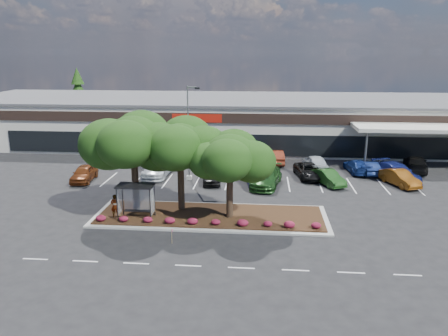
# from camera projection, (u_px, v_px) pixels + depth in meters

# --- Properties ---
(ground) EXTENTS (160.00, 160.00, 0.00)m
(ground) POSITION_uv_depth(u_px,v_px,m) (233.00, 240.00, 29.87)
(ground) COLOR black
(ground) RESTS_ON ground
(retail_store) EXTENTS (80.40, 25.20, 6.25)m
(retail_store) POSITION_uv_depth(u_px,v_px,m) (250.00, 120.00, 61.69)
(retail_store) COLOR beige
(retail_store) RESTS_ON ground
(landscape_island) EXTENTS (18.00, 6.00, 0.26)m
(landscape_island) POSITION_uv_depth(u_px,v_px,m) (211.00, 216.00, 33.86)
(landscape_island) COLOR #A6A6A1
(landscape_island) RESTS_ON ground
(lane_markings) EXTENTS (33.12, 20.06, 0.01)m
(lane_markings) POSITION_uv_depth(u_px,v_px,m) (239.00, 192.00, 39.91)
(lane_markings) COLOR silver
(lane_markings) RESTS_ON ground
(shrub_row) EXTENTS (17.00, 0.80, 0.50)m
(shrub_row) POSITION_uv_depth(u_px,v_px,m) (207.00, 221.00, 31.74)
(shrub_row) COLOR maroon
(shrub_row) RESTS_ON landscape_island
(bus_shelter) EXTENTS (2.75, 1.55, 2.59)m
(bus_shelter) POSITION_uv_depth(u_px,v_px,m) (136.00, 191.00, 32.77)
(bus_shelter) COLOR black
(bus_shelter) RESTS_ON landscape_island
(island_tree_west) EXTENTS (7.20, 7.20, 7.89)m
(island_tree_west) POSITION_uv_depth(u_px,v_px,m) (134.00, 162.00, 33.81)
(island_tree_west) COLOR black
(island_tree_west) RESTS_ON landscape_island
(island_tree_mid) EXTENTS (6.60, 6.60, 7.32)m
(island_tree_mid) POSITION_uv_depth(u_px,v_px,m) (180.00, 164.00, 34.26)
(island_tree_mid) COLOR black
(island_tree_mid) RESTS_ON landscape_island
(island_tree_east) EXTENTS (5.80, 5.80, 6.50)m
(island_tree_east) POSITION_uv_depth(u_px,v_px,m) (230.00, 175.00, 32.57)
(island_tree_east) COLOR black
(island_tree_east) RESTS_ON landscape_island
(conifer_north_west) EXTENTS (4.40, 4.40, 10.00)m
(conifer_north_west) POSITION_uv_depth(u_px,v_px,m) (79.00, 96.00, 75.46)
(conifer_north_west) COLOR black
(conifer_north_west) RESTS_ON ground
(person_waiting) EXTENTS (0.73, 0.56, 1.81)m
(person_waiting) POSITION_uv_depth(u_px,v_px,m) (115.00, 206.00, 33.03)
(person_waiting) COLOR #594C47
(person_waiting) RESTS_ON landscape_island
(light_pole) EXTENTS (1.43, 0.52, 9.32)m
(light_pole) POSITION_uv_depth(u_px,v_px,m) (190.00, 139.00, 42.89)
(light_pole) COLOR #A6A6A1
(light_pole) RESTS_ON ground
(survey_stake) EXTENTS (0.07, 0.14, 1.05)m
(survey_stake) POSITION_uv_depth(u_px,v_px,m) (172.00, 234.00, 29.08)
(survey_stake) COLOR #967D4E
(survey_stake) RESTS_ON ground
(car_0) EXTENTS (2.20, 4.71, 1.56)m
(car_0) POSITION_uv_depth(u_px,v_px,m) (84.00, 173.00, 43.33)
(car_0) COLOR #673013
(car_0) RESTS_ON ground
(car_1) EXTENTS (2.63, 5.90, 1.68)m
(car_1) POSITION_uv_depth(u_px,v_px,m) (158.00, 168.00, 45.13)
(car_1) COLOR silver
(car_1) RESTS_ON ground
(car_2) EXTENTS (2.23, 4.41, 1.44)m
(car_2) POSITION_uv_depth(u_px,v_px,m) (211.00, 176.00, 42.68)
(car_2) COLOR black
(car_2) RESTS_ON ground
(car_3) EXTENTS (2.49, 4.99, 1.57)m
(car_3) POSITION_uv_depth(u_px,v_px,m) (255.00, 175.00, 42.53)
(car_3) COLOR navy
(car_3) RESTS_ON ground
(car_4) EXTENTS (3.44, 6.23, 1.71)m
(car_4) POSITION_uv_depth(u_px,v_px,m) (266.00, 177.00, 41.65)
(car_4) COLOR #204B1C
(car_4) RESTS_ON ground
(car_5) EXTENTS (3.13, 5.48, 1.44)m
(car_5) POSITION_uv_depth(u_px,v_px,m) (309.00, 171.00, 44.42)
(car_5) COLOR black
(car_5) RESTS_ON ground
(car_6) EXTENTS (3.16, 4.54, 1.42)m
(car_6) POSITION_uv_depth(u_px,v_px,m) (328.00, 177.00, 42.13)
(car_6) COLOR #21511B
(car_6) RESTS_ON ground
(car_7) EXTENTS (4.34, 6.38, 1.72)m
(car_7) POSITION_uv_depth(u_px,v_px,m) (397.00, 172.00, 43.33)
(car_7) COLOR navy
(car_7) RESTS_ON ground
(car_8) EXTENTS (3.18, 4.82, 1.50)m
(car_8) POSITION_uv_depth(u_px,v_px,m) (400.00, 178.00, 41.84)
(car_8) COLOR brown
(car_8) RESTS_ON ground
(car_9) EXTENTS (2.53, 5.37, 1.70)m
(car_9) POSITION_uv_depth(u_px,v_px,m) (158.00, 159.00, 48.72)
(car_9) COLOR silver
(car_9) RESTS_ON ground
(car_10) EXTENTS (2.98, 5.79, 1.61)m
(car_10) POSITION_uv_depth(u_px,v_px,m) (192.00, 154.00, 51.51)
(car_10) COLOR black
(car_10) RESTS_ON ground
(car_11) EXTENTS (2.89, 4.66, 1.48)m
(car_11) POSITION_uv_depth(u_px,v_px,m) (240.00, 156.00, 50.60)
(car_11) COLOR maroon
(car_11) RESTS_ON ground
(car_12) EXTENTS (3.94, 6.17, 1.59)m
(car_12) POSITION_uv_depth(u_px,v_px,m) (238.00, 159.00, 48.86)
(car_12) COLOR navy
(car_12) RESTS_ON ground
(car_13) EXTENTS (2.14, 5.04, 1.62)m
(car_13) POSITION_uv_depth(u_px,v_px,m) (275.00, 157.00, 50.08)
(car_13) COLOR maroon
(car_13) RESTS_ON ground
(car_14) EXTENTS (2.67, 5.27, 1.72)m
(car_14) POSITION_uv_depth(u_px,v_px,m) (315.00, 163.00, 47.09)
(car_14) COLOR silver
(car_14) RESTS_ON ground
(car_15) EXTENTS (2.41, 4.94, 1.38)m
(car_15) POSITION_uv_depth(u_px,v_px,m) (357.00, 166.00, 46.35)
(car_15) COLOR navy
(car_15) RESTS_ON ground
(car_16) EXTENTS (1.61, 4.28, 1.39)m
(car_16) POSITION_uv_depth(u_px,v_px,m) (369.00, 167.00, 45.81)
(car_16) COLOR navy
(car_16) RESTS_ON ground
(car_17) EXTENTS (3.65, 6.06, 1.64)m
(car_17) POSITION_uv_depth(u_px,v_px,m) (415.00, 164.00, 46.86)
(car_17) COLOR black
(car_17) RESTS_ON ground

